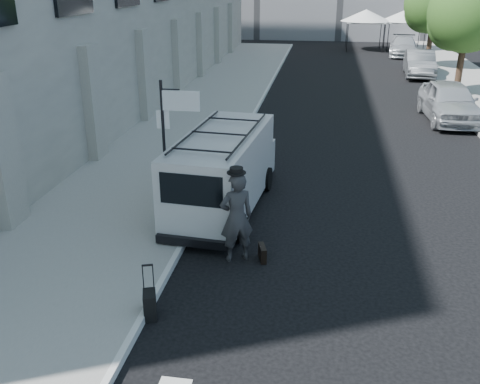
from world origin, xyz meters
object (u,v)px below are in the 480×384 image
(cargo_van, at_px, (224,169))
(suitcase, at_px, (150,305))
(briefcase, at_px, (262,253))
(parked_car_c, at_px, (403,46))
(businessman, at_px, (236,217))
(parked_car_a, at_px, (449,101))
(parked_car_b, at_px, (420,63))

(cargo_van, bearing_deg, suitcase, -89.63)
(briefcase, bearing_deg, cargo_van, 99.91)
(parked_car_c, bearing_deg, businessman, -96.03)
(briefcase, xyz_separation_m, suitcase, (-1.77, -2.43, 0.10))
(briefcase, relative_size, suitcase, 0.43)
(suitcase, distance_m, parked_car_a, 17.64)
(cargo_van, height_order, parked_car_b, cargo_van)
(parked_car_b, relative_size, parked_car_c, 0.95)
(businessman, distance_m, parked_car_c, 34.05)
(businessman, height_order, parked_car_c, businessman)
(businessman, xyz_separation_m, cargo_van, (-0.79, 2.74, 0.07))
(parked_car_a, bearing_deg, businessman, -119.91)
(cargo_van, bearing_deg, parked_car_c, 79.82)
(businessman, bearing_deg, cargo_van, -101.26)
(briefcase, distance_m, parked_car_a, 14.68)
(parked_car_c, bearing_deg, briefcase, -95.12)
(businessman, bearing_deg, parked_car_c, -130.03)
(businessman, height_order, parked_car_b, businessman)
(businessman, distance_m, parked_car_a, 14.97)
(suitcase, height_order, parked_car_c, parked_car_c)
(businessman, distance_m, parked_car_b, 25.28)
(suitcase, bearing_deg, briefcase, 36.00)
(parked_car_b, xyz_separation_m, parked_car_c, (0.14, 9.03, -0.06))
(briefcase, bearing_deg, parked_car_b, 57.49)
(businessman, height_order, parked_car_a, businessman)
(businessman, bearing_deg, parked_car_b, -134.24)
(suitcase, height_order, parked_car_b, parked_car_b)
(parked_car_b, bearing_deg, briefcase, -102.18)
(briefcase, bearing_deg, businessman, 168.45)
(businessman, relative_size, parked_car_a, 0.41)
(cargo_van, distance_m, parked_car_a, 13.06)
(briefcase, relative_size, parked_car_c, 0.09)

